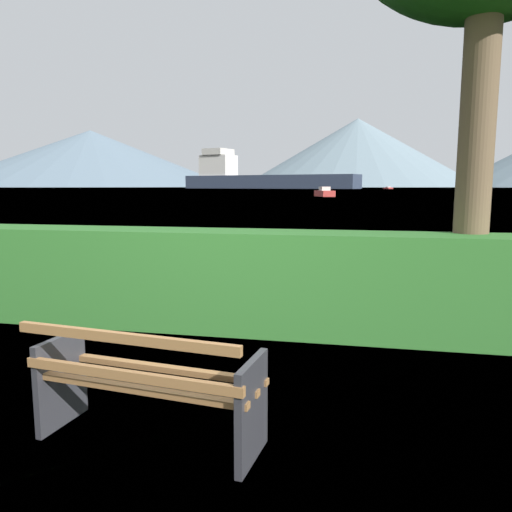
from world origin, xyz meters
name	(u,v)px	position (x,y,z in m)	size (l,w,h in m)	color
ground_plane	(153,439)	(0.00, 0.00, 0.00)	(1400.00, 1400.00, 0.00)	#567A38
water_surface	(355,188)	(0.00, 306.69, 0.00)	(620.00, 620.00, 0.00)	#7A99A8
park_bench	(146,385)	(-0.01, -0.06, 0.42)	(1.65, 0.76, 0.87)	olive
hedge_row	(241,281)	(0.00, 2.75, 0.61)	(13.44, 0.78, 1.23)	#2D6B28
cargo_ship_large	(255,177)	(-56.28, 275.63, 6.51)	(104.53, 46.92, 23.27)	#2D384C
sailboat_mid	(388,188)	(16.79, 256.22, 0.45)	(4.49, 7.14, 1.21)	#B2332D
tender_far	(324,193)	(-3.79, 77.10, 0.59)	(3.76, 6.19, 1.58)	#B2332D
distant_hills	(315,154)	(-46.20, 555.15, 37.03)	(878.12, 345.58, 78.65)	slate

